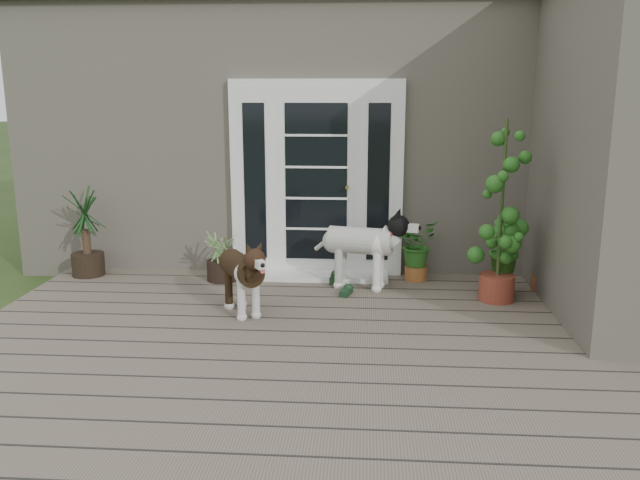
{
  "coord_description": "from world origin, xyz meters",
  "views": [
    {
      "loc": [
        0.36,
        -4.6,
        2.16
      ],
      "look_at": [
        -0.1,
        1.75,
        0.7
      ],
      "focal_mm": 36.97,
      "sensor_mm": 36.0,
      "label": 1
    }
  ],
  "objects": [
    {
      "name": "herb_b",
      "position": [
        1.73,
        1.94,
        0.42
      ],
      "size": [
        0.49,
        0.49,
        0.6
      ],
      "primitive_type": "imported",
      "rotation": [
        0.0,
        0.0,
        1.83
      ],
      "color": "#1E5D1A",
      "rests_on": "deck"
    },
    {
      "name": "house_main",
      "position": [
        0.0,
        4.65,
        1.55
      ],
      "size": [
        7.4,
        4.0,
        3.1
      ],
      "primitive_type": "cube",
      "color": "#665E54",
      "rests_on": "ground"
    },
    {
      "name": "white_dog",
      "position": [
        0.3,
        2.06,
        0.49
      ],
      "size": [
        0.95,
        0.56,
        0.74
      ],
      "primitive_type": null,
      "rotation": [
        0.0,
        0.0,
        -1.78
      ],
      "color": "white",
      "rests_on": "deck"
    },
    {
      "name": "herb_a",
      "position": [
        0.9,
        2.4,
        0.41
      ],
      "size": [
        0.64,
        0.64,
        0.58
      ],
      "primitive_type": "imported",
      "rotation": [
        0.0,
        0.0,
        0.91
      ],
      "color": "#174F16",
      "rests_on": "deck"
    },
    {
      "name": "door_unit",
      "position": [
        -0.2,
        2.6,
        1.19
      ],
      "size": [
        1.9,
        0.14,
        2.15
      ],
      "primitive_type": "cube",
      "color": "white",
      "rests_on": "deck"
    },
    {
      "name": "deck",
      "position": [
        0.0,
        0.4,
        0.06
      ],
      "size": [
        6.2,
        4.6,
        0.12
      ],
      "primitive_type": "cube",
      "color": "#6B5B4C",
      "rests_on": "ground"
    },
    {
      "name": "clog_right",
      "position": [
        0.16,
        1.81,
        0.16
      ],
      "size": [
        0.19,
        0.28,
        0.08
      ],
      "primitive_type": null,
      "rotation": [
        0.0,
        0.0,
        -0.28
      ],
      "color": "black",
      "rests_on": "deck"
    },
    {
      "name": "brindle_dog",
      "position": [
        -0.78,
        1.16,
        0.44
      ],
      "size": [
        0.68,
        0.83,
        0.64
      ],
      "primitive_type": null,
      "rotation": [
        0.0,
        0.0,
        3.69
      ],
      "color": "#312111",
      "rests_on": "deck"
    },
    {
      "name": "door_step",
      "position": [
        -0.2,
        2.4,
        0.14
      ],
      "size": [
        1.6,
        0.4,
        0.05
      ],
      "primitive_type": "cube",
      "color": "white",
      "rests_on": "deck"
    },
    {
      "name": "herb_c",
      "position": [
        2.23,
        2.11,
        0.36
      ],
      "size": [
        0.42,
        0.42,
        0.48
      ],
      "primitive_type": "imported",
      "rotation": [
        0.0,
        0.0,
        4.23
      ],
      "color": "#18571A",
      "rests_on": "deck"
    },
    {
      "name": "sapling",
      "position": [
        1.65,
        1.74,
        1.04
      ],
      "size": [
        0.6,
        0.6,
        1.84
      ],
      "primitive_type": null,
      "rotation": [
        0.0,
        0.0,
        0.11
      ],
      "color": "#1F5017",
      "rests_on": "deck"
    },
    {
      "name": "spider_plant",
      "position": [
        -1.2,
        2.24,
        0.42
      ],
      "size": [
        0.69,
        0.69,
        0.6
      ],
      "primitive_type": null,
      "rotation": [
        0.0,
        0.0,
        0.27
      ],
      "color": "#9DB770",
      "rests_on": "deck"
    },
    {
      "name": "yucca",
      "position": [
        -2.75,
        2.33,
        0.61
      ],
      "size": [
        0.89,
        0.89,
        0.99
      ],
      "primitive_type": null,
      "rotation": [
        0.0,
        0.0,
        -0.4
      ],
      "color": "black",
      "rests_on": "deck"
    },
    {
      "name": "roof_main",
      "position": [
        0.0,
        4.65,
        3.2
      ],
      "size": [
        7.6,
        4.2,
        0.2
      ],
      "primitive_type": "cube",
      "color": "#2D2826",
      "rests_on": "house_main"
    },
    {
      "name": "clog_left",
      "position": [
        0.03,
        2.26,
        0.17
      ],
      "size": [
        0.16,
        0.32,
        0.09
      ],
      "primitive_type": null,
      "rotation": [
        0.0,
        0.0,
        -0.06
      ],
      "color": "#15351A",
      "rests_on": "deck"
    }
  ]
}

